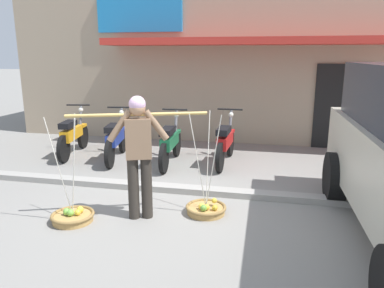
{
  "coord_description": "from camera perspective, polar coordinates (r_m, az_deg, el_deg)",
  "views": [
    {
      "loc": [
        1.46,
        -4.89,
        2.22
      ],
      "look_at": [
        0.28,
        0.6,
        0.85
      ],
      "focal_mm": 34.6,
      "sensor_mm": 36.0,
      "label": 1
    }
  ],
  "objects": [
    {
      "name": "motorcycle_nearest_shop",
      "position": [
        8.65,
        -17.88,
        1.27
      ],
      "size": [
        0.55,
        1.81,
        1.09
      ],
      "color": "black",
      "rests_on": "ground"
    },
    {
      "name": "motorcycle_end_of_row",
      "position": [
        7.61,
        5.19,
        0.24
      ],
      "size": [
        0.54,
        1.82,
        1.09
      ],
      "color": "black",
      "rests_on": "ground"
    },
    {
      "name": "fruit_basket_right_side",
      "position": [
        5.37,
        -17.9,
        -10.49
      ],
      "size": [
        0.58,
        0.58,
        1.45
      ],
      "color": "#B2894C",
      "rests_on": "ground"
    },
    {
      "name": "fruit_basket_left_side",
      "position": [
        5.35,
        2.18,
        -9.87
      ],
      "size": [
        0.58,
        0.58,
        1.45
      ],
      "color": "#B2894C",
      "rests_on": "ground"
    },
    {
      "name": "motorcycle_third_in_row",
      "position": [
        7.55,
        -3.36,
        0.17
      ],
      "size": [
        0.54,
        1.82,
        1.09
      ],
      "color": "black",
      "rests_on": "ground"
    },
    {
      "name": "sidewalk_curb",
      "position": [
        6.17,
        -2.36,
        -6.89
      ],
      "size": [
        20.0,
        0.24,
        0.1
      ],
      "primitive_type": "cube",
      "color": "gray",
      "rests_on": "ground"
    },
    {
      "name": "storefront_building",
      "position": [
        11.73,
        10.47,
        12.92
      ],
      "size": [
        13.0,
        6.0,
        4.2
      ],
      "color": "tan",
      "rests_on": "ground"
    },
    {
      "name": "ground_plane",
      "position": [
        5.56,
        -4.17,
        -9.85
      ],
      "size": [
        90.0,
        90.0,
        0.0
      ],
      "primitive_type": "plane",
      "color": "gray"
    },
    {
      "name": "fruit_vendor",
      "position": [
        4.99,
        -8.21,
        -0.83
      ],
      "size": [
        1.74,
        0.68,
        1.7
      ],
      "color": "#2D2823",
      "rests_on": "ground"
    },
    {
      "name": "motorcycle_second_in_row",
      "position": [
        8.02,
        -11.64,
        0.71
      ],
      "size": [
        0.56,
        1.8,
        1.09
      ],
      "color": "black",
      "rests_on": "ground"
    }
  ]
}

